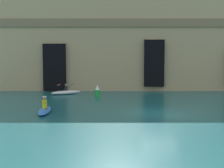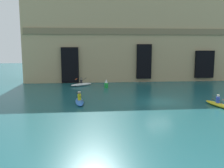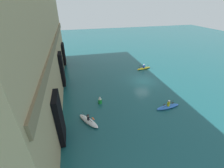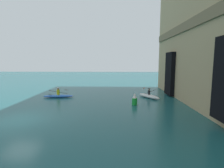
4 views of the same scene
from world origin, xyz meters
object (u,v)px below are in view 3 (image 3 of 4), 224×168
Objects in this scene: kayak_yellow at (144,68)px; marker_buoy at (100,100)px; kayak_white at (89,121)px; kayak_blue at (168,106)px.

marker_buoy reaches higher than kayak_yellow.
kayak_white is 0.90× the size of kayak_blue.
kayak_yellow is at bearing 74.08° from kayak_blue.
marker_buoy reaches higher than kayak_blue.
kayak_white is 3.99m from marker_buoy.
kayak_white is at bearing -146.60° from kayak_yellow.
kayak_white is at bearing 175.34° from kayak_blue.
marker_buoy is (-9.70, 11.31, 0.33)m from kayak_yellow.
kayak_yellow is at bearing -49.40° from marker_buoy.
kayak_white is 18.72m from kayak_yellow.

